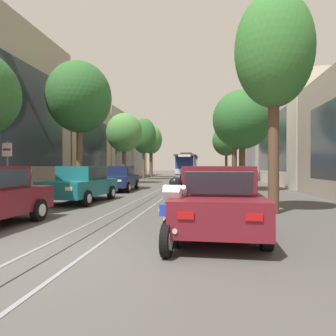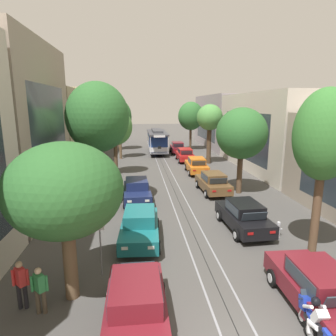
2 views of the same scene
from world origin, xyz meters
name	(u,v)px [view 1 (image 1 of 2)]	position (x,y,z in m)	size (l,w,h in m)	color
ground_plane	(175,185)	(0.00, 20.58, 0.00)	(160.00, 160.00, 0.00)	#4C4947
trolley_track_rails	(179,183)	(0.00, 23.72, 0.00)	(1.14, 59.44, 0.01)	gray
building_facade_left	(67,136)	(-10.76, 22.89, 4.48)	(5.60, 51.14, 10.51)	beige
building_facade_right	(291,143)	(10.79, 26.06, 3.79)	(5.41, 51.14, 8.23)	gray
parked_car_teal_second_left	(82,184)	(-2.82, 7.88, 0.80)	(2.15, 4.42, 1.58)	#196B70
parked_car_navy_mid_left	(119,178)	(-2.94, 14.05, 0.80)	(2.11, 4.41, 1.58)	#19234C
parked_car_maroon_near_right	(218,200)	(2.94, 2.24, 0.80)	(2.07, 4.39, 1.58)	maroon
parked_car_black_second_right	(210,184)	(2.81, 8.66, 0.80)	(2.14, 4.42, 1.58)	black
parked_car_brown_mid_right	(211,178)	(2.93, 15.56, 0.80)	(2.12, 4.41, 1.58)	brown
parked_car_orange_fourth_right	(211,175)	(2.99, 22.18, 0.80)	(2.09, 4.40, 1.58)	orange
parked_car_red_fifth_right	(209,173)	(2.88, 28.49, 0.80)	(2.03, 4.38, 1.58)	red
parked_car_maroon_sixth_right	(209,172)	(2.83, 34.67, 0.80)	(2.09, 4.40, 1.58)	maroon
street_tree_kerb_left_second	(79,98)	(-5.31, 13.34, 5.89)	(3.98, 4.30, 8.14)	brown
street_tree_kerb_left_mid	(124,133)	(-4.95, 22.43, 4.64)	(3.36, 2.90, 6.47)	brown
street_tree_kerb_left_fourth	(144,136)	(-4.95, 31.16, 5.19)	(2.99, 2.40, 7.36)	brown
street_tree_kerb_left_far	(151,140)	(-5.44, 38.58, 5.37)	(3.18, 3.50, 7.52)	brown
street_tree_kerb_right_near	(274,52)	(4.88, 5.58, 5.40)	(2.59, 2.44, 7.40)	brown
street_tree_kerb_right_second	(242,120)	(4.91, 15.26, 4.58)	(3.79, 3.81, 6.52)	brown
street_tree_kerb_right_mid	(234,131)	(5.42, 26.98, 5.19)	(2.91, 3.13, 6.79)	#4C3826
street_tree_kerb_right_fourth	(226,141)	(5.22, 37.58, 5.07)	(3.80, 3.46, 7.19)	#4C3826
cable_car_trolley	(187,166)	(0.00, 35.60, 1.66)	(2.60, 9.14, 3.28)	navy
motorcycle_with_rider	(174,214)	(2.05, 0.93, 0.65)	(0.59, 1.99, 1.37)	black
pedestrian_on_right_pavement	(80,176)	(-5.57, 13.95, 0.93)	(0.55, 0.34, 1.64)	black
fire_hydrant	(248,195)	(4.29, 7.60, 0.42)	(0.40, 0.22, 0.84)	#B2B2B7
street_sign_post	(7,167)	(-4.38, 5.04, 1.55)	(0.36, 0.07, 2.47)	slate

